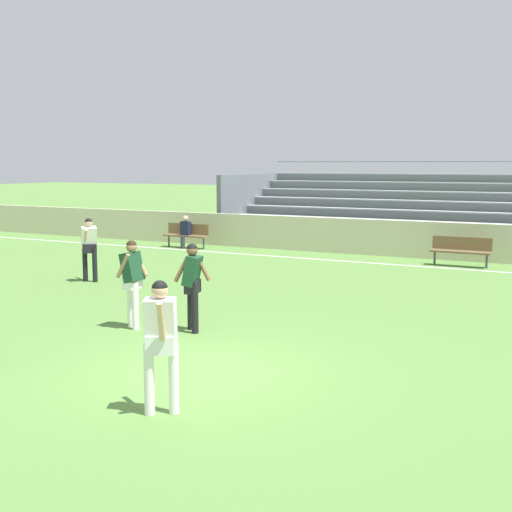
% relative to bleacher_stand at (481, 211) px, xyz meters
% --- Properties ---
extents(ground_plane, '(160.00, 160.00, 0.00)m').
position_rel_bleacher_stand_xyz_m(ground_plane, '(-1.16, -17.52, -1.41)').
color(ground_plane, '#517A38').
extents(field_line_sideline, '(44.00, 0.12, 0.01)m').
position_rel_bleacher_stand_xyz_m(field_line_sideline, '(-1.16, -5.44, -1.41)').
color(field_line_sideline, white).
rests_on(field_line_sideline, ground).
extents(sideline_wall, '(48.00, 0.16, 1.24)m').
position_rel_bleacher_stand_xyz_m(sideline_wall, '(-1.16, -3.60, -0.80)').
color(sideline_wall, beige).
rests_on(sideline_wall, ground).
extents(bleacher_stand, '(19.47, 5.64, 3.27)m').
position_rel_bleacher_stand_xyz_m(bleacher_stand, '(0.00, 0.00, 0.00)').
color(bleacher_stand, '#B2B2B7').
rests_on(bleacher_stand, ground).
extents(bench_near_wall_gap, '(1.80, 0.40, 0.90)m').
position_rel_bleacher_stand_xyz_m(bench_near_wall_gap, '(-9.80, -4.79, -0.87)').
color(bench_near_wall_gap, brown).
rests_on(bench_near_wall_gap, ground).
extents(bench_far_left, '(1.80, 0.40, 0.90)m').
position_rel_bleacher_stand_xyz_m(bench_far_left, '(0.24, -4.79, -0.87)').
color(bench_far_left, brown).
rests_on(bench_far_left, ground).
extents(spectator_seated, '(0.36, 0.42, 1.21)m').
position_rel_bleacher_stand_xyz_m(spectator_seated, '(-9.80, -4.90, -0.71)').
color(spectator_seated, '#2D2D38').
rests_on(spectator_seated, ground).
extents(player_dark_dropping_back, '(0.59, 0.45, 1.66)m').
position_rel_bleacher_stand_xyz_m(player_dark_dropping_back, '(-2.59, -15.52, -0.43)').
color(player_dark_dropping_back, black).
rests_on(player_dark_dropping_back, ground).
extents(player_dark_pressing_high, '(0.47, 0.45, 1.69)m').
position_rel_bleacher_stand_xyz_m(player_dark_pressing_high, '(-3.74, -15.83, -0.40)').
color(player_dark_pressing_high, white).
rests_on(player_dark_pressing_high, ground).
extents(player_white_overlapping, '(0.46, 0.58, 1.71)m').
position_rel_bleacher_stand_xyz_m(player_white_overlapping, '(-0.62, -19.27, -0.39)').
color(player_white_overlapping, white).
rests_on(player_white_overlapping, ground).
extents(player_white_deep_cover, '(0.51, 0.71, 1.70)m').
position_rel_bleacher_stand_xyz_m(player_white_deep_cover, '(-7.99, -12.21, -0.40)').
color(player_white_deep_cover, black).
rests_on(player_white_deep_cover, ground).
extents(soccer_ball, '(0.22, 0.22, 0.22)m').
position_rel_bleacher_stand_xyz_m(soccer_ball, '(-2.85, -16.22, -1.30)').
color(soccer_ball, orange).
rests_on(soccer_ball, ground).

